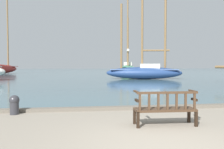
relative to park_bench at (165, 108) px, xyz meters
name	(u,v)px	position (x,y,z in m)	size (l,w,h in m)	color
ground_plane	(164,143)	(-0.52, -1.43, -0.47)	(160.00, 160.00, 0.00)	gray
harbor_water	(88,72)	(-0.52, 42.57, -0.43)	(100.00, 80.00, 0.08)	#476670
quay_edge_kerb	(128,108)	(-0.52, 2.42, -0.41)	(40.00, 0.30, 0.12)	#675F54
park_bench	(165,108)	(0.00, 0.00, 0.00)	(1.61, 0.56, 0.92)	black
sailboat_outer_starboard	(144,70)	(4.53, 18.99, 0.51)	(8.17, 3.86, 11.05)	navy
sailboat_distant_harbor	(128,67)	(6.17, 36.11, 0.68)	(3.97, 9.01, 12.68)	#2D6647
mooring_bollard	(14,104)	(-4.31, 2.04, -0.13)	(0.32, 0.32, 0.63)	#2D2D33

